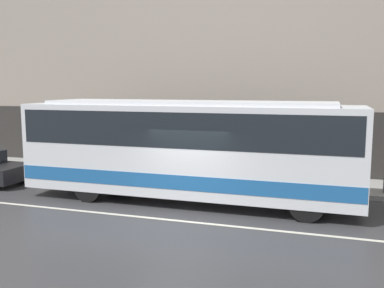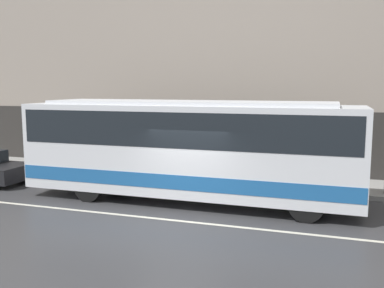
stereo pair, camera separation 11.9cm
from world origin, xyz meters
TOP-DOWN VIEW (x-y plane):
  - ground_plane at (0.00, 0.00)m, footprint 60.00×60.00m
  - sidewalk at (0.00, 5.41)m, footprint 60.00×2.82m
  - building_facade at (0.00, 6.97)m, footprint 60.00×0.35m
  - lane_stripe at (0.00, 0.00)m, footprint 54.00×0.14m
  - transit_bus at (-0.43, 2.14)m, footprint 11.00×2.54m
  - pedestrian_waiting at (-3.04, 4.53)m, footprint 0.36×0.36m

SIDE VIEW (x-z plane):
  - ground_plane at x=0.00m, z-range 0.00..0.00m
  - lane_stripe at x=0.00m, z-range 0.00..0.01m
  - sidewalk at x=0.00m, z-range 0.00..0.17m
  - pedestrian_waiting at x=-3.04m, z-range 0.11..1.66m
  - transit_bus at x=-0.43m, z-range 0.21..3.53m
  - building_facade at x=0.00m, z-range -0.21..13.66m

